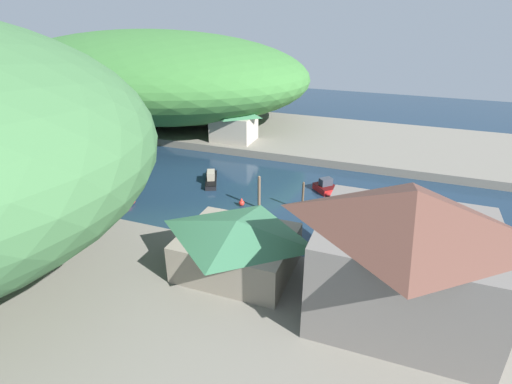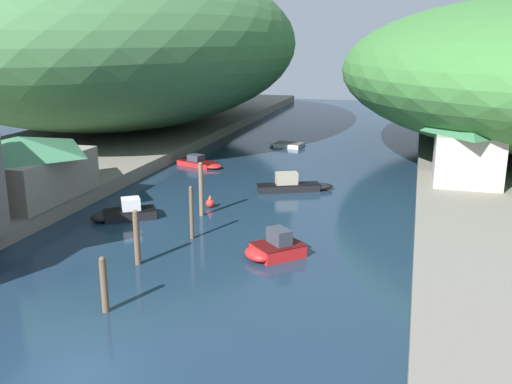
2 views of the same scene
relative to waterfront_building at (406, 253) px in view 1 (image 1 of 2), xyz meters
name	(u,v)px [view 1 (image 1 of 2)]	position (x,y,z in m)	size (l,w,h in m)	color
water_surface	(183,184)	(15.39, 25.21, -5.68)	(130.00, 130.00, 0.00)	#192D42
left_bank	(28,295)	(-7.04, 25.21, -5.13)	(22.00, 120.00, 1.09)	slate
right_bank	(250,130)	(37.82, 25.21, -5.13)	(22.00, 120.00, 1.09)	slate
hillside_right	(149,74)	(38.92, 44.87, 2.84)	(41.28, 57.79, 14.85)	#387033
waterfront_building	(406,253)	(0.00, 0.00, 0.00)	(9.99, 11.66, 8.89)	slate
boathouse_shed	(237,244)	(0.62, 11.77, -2.39)	(7.46, 8.97, 4.26)	gray
right_bank_cottage	(234,121)	(30.36, 24.92, -1.64)	(5.20, 6.55, 5.70)	#B2A899
boat_far_upstream	(66,174)	(12.55, 40.55, -5.45)	(4.12, 2.65, 0.46)	white
boat_white_cruiser	(327,188)	(19.29, 8.40, -5.19)	(3.68, 3.69, 1.57)	red
boat_yellow_tender	(264,229)	(7.98, 12.17, -5.23)	(4.40, 3.65, 1.44)	black
boat_navy_launch	(115,207)	(7.11, 28.67, -5.36)	(5.04, 3.13, 1.04)	red
boat_moored_right	(211,177)	(17.55, 22.46, -5.22)	(6.09, 3.68, 1.54)	black
mooring_post_nearest	(403,216)	(13.71, 0.01, -4.35)	(0.31, 0.31, 2.64)	brown
mooring_post_second	(345,210)	(12.54, 5.39, -4.13)	(0.32, 0.32, 3.07)	brown
mooring_post_middle	(303,196)	(13.83, 9.96, -4.02)	(0.24, 0.24, 3.30)	brown
mooring_post_fourth	(259,192)	(12.72, 14.42, -3.79)	(0.31, 0.31, 3.75)	brown
channel_buoy_near	(242,203)	(12.61, 16.39, -5.32)	(0.62, 0.62, 0.92)	red
person_on_quay	(229,249)	(1.55, 12.87, -3.61)	(0.28, 0.41, 1.69)	#282D3D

